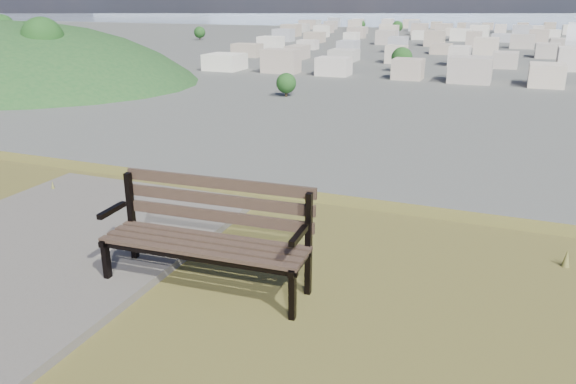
% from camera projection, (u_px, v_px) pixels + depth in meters
% --- Properties ---
extents(park_bench, '(1.90, 0.70, 0.98)m').
position_uv_depth(park_bench, '(209.00, 230.00, 5.02)').
color(park_bench, '#473629').
rests_on(park_bench, hilltop_mesa).
extents(gravel_patch, '(3.08, 4.36, 0.09)m').
position_uv_depth(gravel_patch, '(40.00, 250.00, 5.83)').
color(gravel_patch, '#6A635C').
rests_on(gravel_patch, hilltop_mesa).
extents(green_wooded_hill, '(157.09, 125.67, 78.54)m').
position_uv_depth(green_wooded_hill, '(11.00, 80.00, 195.95)').
color(green_wooded_hill, '#19431C').
rests_on(green_wooded_hill, ground).
extents(city_blocks, '(395.00, 361.00, 7.00)m').
position_uv_depth(city_blocks, '(518.00, 37.00, 356.43)').
color(city_blocks, beige).
rests_on(city_blocks, ground).
extents(city_trees, '(406.52, 387.20, 9.98)m').
position_uv_depth(city_trees, '(463.00, 42.00, 299.14)').
color(city_trees, '#382A1C').
rests_on(city_trees, ground).
extents(bay_water, '(2400.00, 700.00, 0.12)m').
position_uv_depth(bay_water, '(522.00, 18.00, 800.75)').
color(bay_water, '#9CADC6').
rests_on(bay_water, ground).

